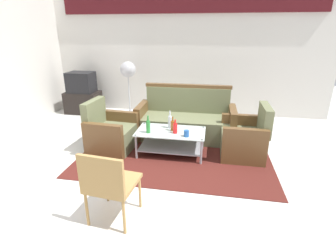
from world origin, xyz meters
name	(u,v)px	position (x,y,z in m)	size (l,w,h in m)	color
ground_plane	(161,178)	(0.00, 0.00, 0.00)	(14.00, 14.00, 0.00)	silver
wall_back	(187,51)	(0.00, 3.05, 1.48)	(6.52, 0.19, 2.80)	silver
rug	(176,152)	(0.09, 0.79, 0.01)	(3.03, 2.15, 0.01)	#511E19
couch	(186,121)	(0.18, 1.47, 0.32)	(1.80, 0.75, 0.96)	#6B704C
armchair_left	(111,134)	(-1.02, 0.72, 0.29)	(0.75, 0.81, 0.85)	#6B704C
armchair_right	(244,139)	(1.19, 0.90, 0.29)	(0.70, 0.76, 0.85)	#6B704C
coffee_table	(171,139)	(0.01, 0.73, 0.27)	(1.10, 0.60, 0.40)	silver
bottle_brown	(173,125)	(0.04, 0.75, 0.50)	(0.06, 0.06, 0.23)	brown
bottle_red	(175,128)	(0.09, 0.66, 0.49)	(0.07, 0.07, 0.22)	red
bottle_green	(148,126)	(-0.33, 0.60, 0.52)	(0.06, 0.06, 0.29)	#2D8C38
bottle_clear	(170,121)	(-0.03, 0.86, 0.52)	(0.06, 0.06, 0.30)	silver
cup	(186,133)	(0.28, 0.55, 0.46)	(0.08, 0.08, 0.10)	#2659A5
tv_stand	(83,102)	(-2.47, 2.55, 0.26)	(0.80, 0.50, 0.52)	black
television	(81,82)	(-2.47, 2.55, 0.76)	(0.60, 0.45, 0.48)	black
pedestal_fan	(128,73)	(-1.30, 2.60, 1.01)	(0.36, 0.36, 1.27)	#2D2D33
wicker_chair	(109,182)	(-0.36, -0.92, 0.49)	(0.53, 0.53, 0.84)	#AD844C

